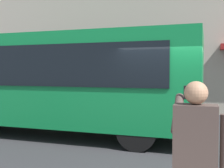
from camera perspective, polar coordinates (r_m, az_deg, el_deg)
ground_plane at (r=7.45m, az=12.20°, el=-12.63°), size 60.00×60.00×0.00m
red_bus at (r=9.07m, az=-12.20°, el=0.84°), size 9.05×2.54×3.08m
pedestrian_photographer at (r=2.88m, az=16.41°, el=-13.66°), size 0.53×0.52×1.70m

